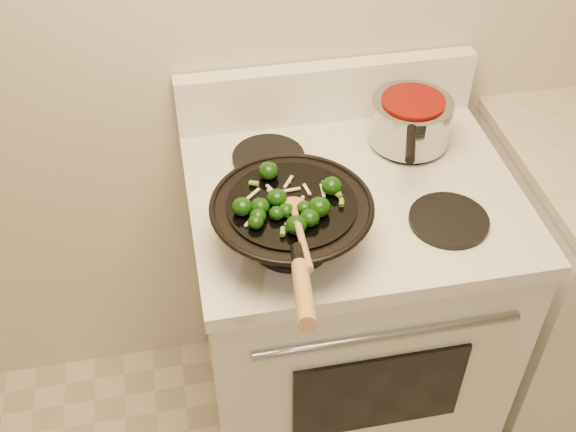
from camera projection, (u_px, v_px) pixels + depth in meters
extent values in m
cube|color=white|center=(343.00, 318.00, 2.03)|extent=(0.76, 0.64, 0.88)
cube|color=white|center=(353.00, 196.00, 1.72)|extent=(0.78, 0.66, 0.04)
cube|color=white|center=(327.00, 92.00, 1.87)|extent=(0.78, 0.05, 0.16)
cylinder|color=#999CA1|center=(388.00, 336.00, 1.57)|extent=(0.60, 0.02, 0.02)
cube|color=black|center=(379.00, 394.00, 1.73)|extent=(0.42, 0.01, 0.28)
cylinder|color=black|center=(292.00, 241.00, 1.57)|extent=(0.18, 0.18, 0.01)
cylinder|color=black|center=(449.00, 220.00, 1.62)|extent=(0.18, 0.18, 0.01)
cylinder|color=black|center=(268.00, 157.00, 1.79)|extent=(0.18, 0.18, 0.01)
cylinder|color=black|center=(408.00, 141.00, 1.84)|extent=(0.18, 0.18, 0.01)
torus|color=black|center=(292.00, 205.00, 1.50)|extent=(0.35, 0.35, 0.01)
cylinder|color=black|center=(292.00, 204.00, 1.50)|extent=(0.27, 0.27, 0.01)
cylinder|color=black|center=(298.00, 256.00, 1.32)|extent=(0.03, 0.06, 0.04)
cylinder|color=#AD7F44|center=(303.00, 293.00, 1.22)|extent=(0.05, 0.18, 0.08)
ellipsoid|color=black|center=(268.00, 171.00, 1.54)|extent=(0.04, 0.04, 0.04)
cylinder|color=#537C2C|center=(274.00, 174.00, 1.55)|extent=(0.01, 0.01, 0.01)
ellipsoid|color=black|center=(286.00, 210.00, 1.46)|extent=(0.03, 0.03, 0.03)
ellipsoid|color=black|center=(242.00, 207.00, 1.46)|extent=(0.04, 0.04, 0.04)
ellipsoid|color=black|center=(310.00, 218.00, 1.44)|extent=(0.04, 0.04, 0.03)
cylinder|color=#537C2C|center=(316.00, 221.00, 1.45)|extent=(0.02, 0.01, 0.01)
ellipsoid|color=black|center=(260.00, 207.00, 1.46)|extent=(0.04, 0.04, 0.03)
ellipsoid|color=black|center=(258.00, 216.00, 1.45)|extent=(0.03, 0.03, 0.03)
ellipsoid|color=black|center=(277.00, 198.00, 1.48)|extent=(0.04, 0.04, 0.04)
cylinder|color=#537C2C|center=(283.00, 201.00, 1.49)|extent=(0.02, 0.02, 0.01)
ellipsoid|color=black|center=(332.00, 186.00, 1.51)|extent=(0.04, 0.04, 0.04)
ellipsoid|color=black|center=(319.00, 207.00, 1.46)|extent=(0.05, 0.05, 0.04)
ellipsoid|color=black|center=(305.00, 208.00, 1.46)|extent=(0.03, 0.03, 0.03)
cylinder|color=#537C2C|center=(309.00, 210.00, 1.47)|extent=(0.02, 0.02, 0.01)
ellipsoid|color=black|center=(277.00, 213.00, 1.45)|extent=(0.03, 0.03, 0.03)
ellipsoid|color=black|center=(256.00, 222.00, 1.43)|extent=(0.03, 0.03, 0.03)
ellipsoid|color=black|center=(296.00, 225.00, 1.42)|extent=(0.04, 0.04, 0.04)
cylinder|color=#537C2C|center=(303.00, 228.00, 1.43)|extent=(0.02, 0.02, 0.01)
cube|color=white|center=(323.00, 191.00, 1.52)|extent=(0.01, 0.04, 0.00)
cube|color=white|center=(305.00, 208.00, 1.48)|extent=(0.01, 0.03, 0.00)
cube|color=white|center=(306.00, 220.00, 1.45)|extent=(0.04, 0.03, 0.00)
cube|color=white|center=(289.00, 220.00, 1.45)|extent=(0.03, 0.03, 0.00)
cube|color=white|center=(327.00, 186.00, 1.53)|extent=(0.02, 0.04, 0.00)
cube|color=white|center=(272.00, 190.00, 1.52)|extent=(0.02, 0.04, 0.00)
cube|color=white|center=(289.00, 190.00, 1.52)|extent=(0.05, 0.01, 0.00)
cube|color=white|center=(253.00, 194.00, 1.51)|extent=(0.03, 0.03, 0.00)
cube|color=white|center=(288.00, 182.00, 1.54)|extent=(0.03, 0.04, 0.00)
cube|color=white|center=(282.00, 195.00, 1.51)|extent=(0.02, 0.03, 0.00)
cube|color=white|center=(251.00, 220.00, 1.45)|extent=(0.03, 0.04, 0.00)
cube|color=white|center=(307.00, 189.00, 1.52)|extent=(0.01, 0.04, 0.00)
cylinder|color=#5E9931|center=(254.00, 183.00, 1.53)|extent=(0.02, 0.02, 0.01)
cylinder|color=#5E9931|center=(310.00, 204.00, 1.48)|extent=(0.01, 0.03, 0.02)
cylinder|color=#5E9931|center=(256.00, 211.00, 1.46)|extent=(0.03, 0.02, 0.01)
cylinder|color=#5E9931|center=(339.00, 193.00, 1.51)|extent=(0.02, 0.02, 0.01)
cylinder|color=#5E9931|center=(283.00, 232.00, 1.42)|extent=(0.02, 0.01, 0.01)
cylinder|color=#5E9931|center=(337.00, 194.00, 1.50)|extent=(0.02, 0.01, 0.01)
cylinder|color=#5E9931|center=(342.00, 202.00, 1.48)|extent=(0.02, 0.02, 0.02)
sphere|color=beige|center=(289.00, 182.00, 1.54)|extent=(0.01, 0.01, 0.01)
sphere|color=beige|center=(303.00, 198.00, 1.50)|extent=(0.01, 0.01, 0.01)
sphere|color=beige|center=(269.00, 191.00, 1.52)|extent=(0.01, 0.01, 0.01)
ellipsoid|color=#AD7F44|center=(292.00, 204.00, 1.48)|extent=(0.06, 0.05, 0.02)
cylinder|color=#AD7F44|center=(301.00, 235.00, 1.38)|extent=(0.03, 0.23, 0.06)
cylinder|color=#999CA1|center=(411.00, 121.00, 1.79)|extent=(0.20, 0.20, 0.11)
cylinder|color=#6B0A05|center=(413.00, 101.00, 1.75)|extent=(0.16, 0.16, 0.01)
cylinder|color=black|center=(411.00, 144.00, 1.64)|extent=(0.06, 0.12, 0.02)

